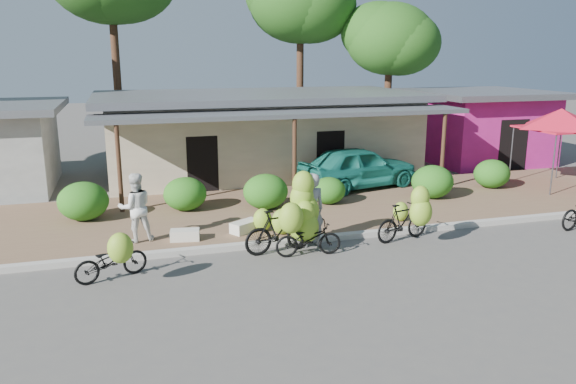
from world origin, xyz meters
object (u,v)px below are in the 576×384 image
object	(u,v)px
bike_far_left	(112,259)
sack_far	(185,235)
red_canopy	(561,119)
vendor	(311,210)
sack_near	(245,226)
bike_center	(305,221)
teal_van	(358,167)
tree_near_right	(386,37)
bike_left	(281,229)
bike_right	(408,218)
bystander	(136,208)

from	to	relation	value
bike_far_left	sack_far	world-z (taller)	bike_far_left
red_canopy	vendor	world-z (taller)	red_canopy
sack_near	sack_far	distance (m)	1.70
bike_center	teal_van	size ratio (longest dim) A/B	0.45
teal_van	sack_near	bearing A→B (deg)	114.99
tree_near_right	sack_near	bearing A→B (deg)	-129.86
bike_left	bike_far_left	bearing A→B (deg)	88.20
tree_near_right	red_canopy	size ratio (longest dim) A/B	2.11
bike_right	teal_van	bearing A→B (deg)	-24.50
sack_far	teal_van	world-z (taller)	teal_van
red_canopy	vendor	xyz separation A→B (m)	(-10.70, -3.51, -1.64)
bike_far_left	bike_left	distance (m)	4.08
bike_left	bike_center	world-z (taller)	bike_center
bike_center	bike_right	bearing A→B (deg)	-87.65
bike_far_left	teal_van	xyz separation A→B (m)	(8.53, 6.22, 0.38)
sack_near	vendor	xyz separation A→B (m)	(1.46, -1.33, 0.70)
bike_left	bike_right	bearing A→B (deg)	-102.01
bike_center	bystander	bearing A→B (deg)	71.13
bike_left	bike_right	xyz separation A→B (m)	(3.45, -0.11, 0.03)
bike_left	vendor	distance (m)	1.01
sack_far	teal_van	bearing A→B (deg)	32.08
bike_right	bystander	xyz separation A→B (m)	(-6.88, 1.79, 0.34)
vendor	teal_van	size ratio (longest dim) A/B	0.43
sack_far	teal_van	xyz separation A→B (m)	(6.74, 4.22, 0.63)
bystander	teal_van	bearing A→B (deg)	-161.80
bike_right	bike_left	bearing A→B (deg)	74.17
bike_center	teal_van	distance (m)	6.85
bike_far_left	sack_far	xyz separation A→B (m)	(1.79, 2.00, -0.25)
bike_left	bystander	size ratio (longest dim) A/B	1.07
red_canopy	bike_far_left	distance (m)	16.38
sack_far	vendor	distance (m)	3.40
sack_near	teal_van	bearing A→B (deg)	38.14
bike_right	sack_near	distance (m)	4.39
bike_left	sack_near	world-z (taller)	bike_left
bystander	bike_far_left	bearing A→B (deg)	67.33
bike_right	vendor	bearing A→B (deg)	66.32
tree_near_right	red_canopy	xyz separation A→B (m)	(2.49, -9.41, -3.09)
tree_near_right	bike_right	bearing A→B (deg)	-113.02
sack_far	teal_van	size ratio (longest dim) A/B	0.17
bike_left	teal_van	distance (m)	7.21
vendor	bystander	xyz separation A→B (m)	(-4.34, 1.36, 0.05)
bystander	bike_center	bearing A→B (deg)	148.96
sack_far	sack_near	bearing A→B (deg)	8.49
bike_center	vendor	size ratio (longest dim) A/B	1.05
bike_right	red_canopy	bearing A→B (deg)	-78.31
bike_right	bike_far_left	bearing A→B (deg)	79.70
sack_far	bike_center	bearing A→B (deg)	-26.49
tree_near_right	bike_left	xyz separation A→B (m)	(-9.11, -13.24, -5.04)
bike_far_left	teal_van	distance (m)	10.57
red_canopy	tree_near_right	bearing A→B (deg)	104.81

